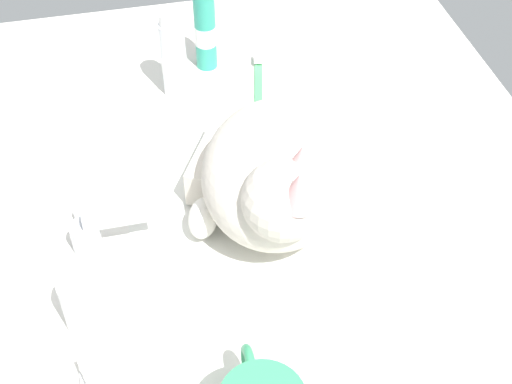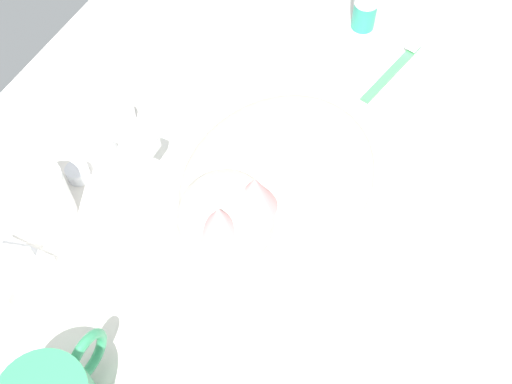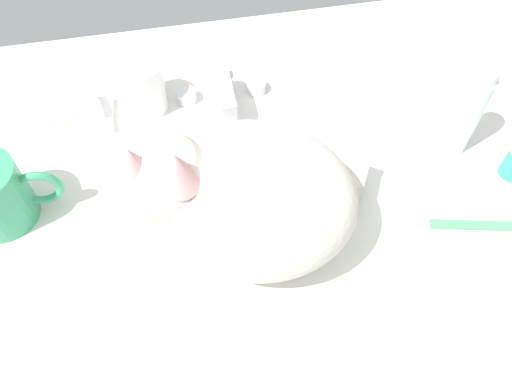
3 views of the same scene
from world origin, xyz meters
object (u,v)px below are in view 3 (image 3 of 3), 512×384
(cat, at_px, (243,194))
(toothbrush, at_px, (494,224))
(faucet, at_px, (222,88))
(rinse_cup, at_px, (142,87))
(soap_bar, at_px, (77,110))
(toothpaste_bottle, at_px, (466,113))

(cat, relative_size, toothbrush, 2.25)
(faucet, height_order, cat, cat)
(cat, bearing_deg, toothbrush, -9.23)
(rinse_cup, bearing_deg, toothbrush, -35.20)
(toothbrush, bearing_deg, soap_bar, 151.22)
(cat, relative_size, toothpaste_bottle, 2.15)
(toothpaste_bottle, distance_m, toothbrush, 0.14)
(faucet, relative_size, cat, 0.43)
(faucet, xyz_separation_m, toothpaste_bottle, (0.29, -0.14, 0.04))
(cat, bearing_deg, rinse_cup, 113.44)
(cat, xyz_separation_m, rinse_cup, (-0.10, 0.23, -0.05))
(cat, height_order, toothbrush, cat)
(faucet, bearing_deg, toothpaste_bottle, -25.93)
(cat, bearing_deg, soap_bar, 131.10)
(faucet, xyz_separation_m, toothbrush, (0.29, -0.27, -0.02))
(cat, bearing_deg, faucet, 87.66)
(toothpaste_bottle, height_order, toothbrush, toothpaste_bottle)
(rinse_cup, relative_size, toothpaste_bottle, 0.54)
(soap_bar, relative_size, toothpaste_bottle, 0.45)
(faucet, relative_size, rinse_cup, 1.72)
(toothpaste_bottle, xyz_separation_m, toothbrush, (0.00, -0.13, -0.06))
(soap_bar, height_order, toothbrush, soap_bar)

